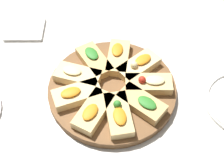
{
  "coord_description": "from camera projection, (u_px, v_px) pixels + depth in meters",
  "views": [
    {
      "loc": [
        -0.1,
        0.53,
        0.72
      ],
      "look_at": [
        0.0,
        0.0,
        0.04
      ],
      "focal_mm": 50.0,
      "sensor_mm": 36.0,
      "label": 1
    }
  ],
  "objects": [
    {
      "name": "ground_plane",
      "position": [
        112.0,
        92.0,
        0.9
      ],
      "size": [
        3.0,
        3.0,
        0.0
      ],
      "primitive_type": "plane",
      "color": "beige"
    },
    {
      "name": "serving_board",
      "position": [
        112.0,
        89.0,
        0.89
      ],
      "size": [
        0.36,
        0.36,
        0.02
      ],
      "primitive_type": "cylinder",
      "color": "brown",
      "rests_on": "ground_plane"
    },
    {
      "name": "focaccia_slice_0",
      "position": [
        77.0,
        75.0,
        0.89
      ],
      "size": [
        0.14,
        0.07,
        0.04
      ],
      "color": "#E5C689",
      "rests_on": "serving_board"
    },
    {
      "name": "focaccia_slice_1",
      "position": [
        77.0,
        94.0,
        0.85
      ],
      "size": [
        0.14,
        0.12,
        0.04
      ],
      "color": "#E5C689",
      "rests_on": "serving_board"
    },
    {
      "name": "focaccia_slice_2",
      "position": [
        93.0,
        111.0,
        0.82
      ],
      "size": [
        0.1,
        0.14,
        0.04
      ],
      "color": "#DBB775",
      "rests_on": "serving_board"
    },
    {
      "name": "focaccia_slice_3",
      "position": [
        118.0,
        114.0,
        0.81
      ],
      "size": [
        0.1,
        0.14,
        0.04
      ],
      "color": "#DBB775",
      "rests_on": "serving_board"
    },
    {
      "name": "focaccia_slice_4",
      "position": [
        142.0,
        103.0,
        0.83
      ],
      "size": [
        0.14,
        0.12,
        0.04
      ],
      "color": "tan",
      "rests_on": "serving_board"
    },
    {
      "name": "focaccia_slice_5",
      "position": [
        149.0,
        84.0,
        0.87
      ],
      "size": [
        0.14,
        0.08,
        0.04
      ],
      "color": "#DBB775",
      "rests_on": "serving_board"
    },
    {
      "name": "focaccia_slice_6",
      "position": [
        139.0,
        66.0,
        0.91
      ],
      "size": [
        0.13,
        0.14,
        0.04
      ],
      "color": "#E5C689",
      "rests_on": "serving_board"
    },
    {
      "name": "focaccia_slice_7",
      "position": [
        117.0,
        57.0,
        0.94
      ],
      "size": [
        0.07,
        0.13,
        0.04
      ],
      "color": "#DBB775",
      "rests_on": "serving_board"
    },
    {
      "name": "focaccia_slice_8",
      "position": [
        94.0,
        60.0,
        0.93
      ],
      "size": [
        0.13,
        0.14,
        0.04
      ],
      "color": "tan",
      "rests_on": "serving_board"
    },
    {
      "name": "napkin_stack",
      "position": [
        25.0,
        30.0,
        1.06
      ],
      "size": [
        0.14,
        0.13,
        0.01
      ],
      "primitive_type": "cube",
      "rotation": [
        0.0,
        0.0,
        0.19
      ],
      "color": "white",
      "rests_on": "ground_plane"
    }
  ]
}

